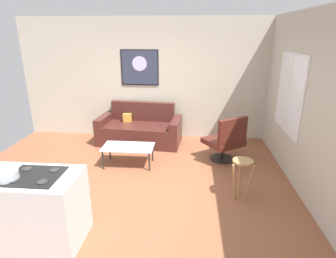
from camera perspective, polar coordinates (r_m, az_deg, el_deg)
name	(u,v)px	position (r m, az deg, el deg)	size (l,w,h in m)	color
ground	(138,185)	(4.87, -6.07, -11.40)	(6.40, 6.40, 0.04)	brown
back_wall	(155,79)	(6.67, -2.60, 10.10)	(6.40, 0.05, 2.80)	#BEB6A2
right_wall	(304,103)	(4.86, 26.16, 4.78)	(0.05, 6.40, 2.80)	#B9B3A2
couch	(140,130)	(6.51, -5.75, -0.21)	(1.94, 1.02, 0.90)	#49211D
coffee_table	(128,148)	(5.40, -8.14, -3.86)	(0.97, 0.53, 0.38)	silver
armchair	(226,140)	(5.58, 11.80, -2.28)	(0.90, 0.89, 0.94)	black
bar_stool	(242,169)	(4.39, 14.95, -7.98)	(0.36, 0.35, 0.64)	#A77B4A
kitchen_counter	(19,208)	(3.93, -28.27, -14.03)	(1.53, 0.68, 0.91)	silver
mixing_bowl	(6,176)	(3.62, -30.18, -8.26)	(0.26, 0.26, 0.11)	silver
wall_painting	(140,67)	(6.65, -5.81, 12.42)	(0.88, 0.03, 0.82)	black
window	(290,94)	(5.40, 23.63, 6.61)	(0.03, 1.29, 1.40)	silver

